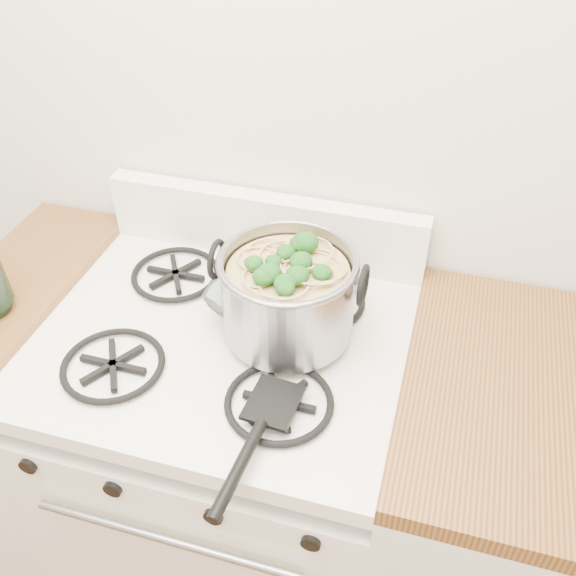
# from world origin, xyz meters

# --- Properties ---
(gas_range) EXTENTS (0.76, 0.66, 0.92)m
(gas_range) POSITION_xyz_m (0.00, 1.26, 0.44)
(gas_range) COLOR white
(gas_range) RESTS_ON ground
(counter_left) EXTENTS (0.25, 0.65, 0.92)m
(counter_left) POSITION_xyz_m (-0.51, 1.26, 0.46)
(counter_left) COLOR silver
(counter_left) RESTS_ON ground
(stock_pot) EXTENTS (0.30, 0.27, 0.19)m
(stock_pot) POSITION_xyz_m (0.13, 1.30, 1.01)
(stock_pot) COLOR gray
(stock_pot) RESTS_ON gas_range
(spatula) EXTENTS (0.31, 0.33, 0.02)m
(spatula) POSITION_xyz_m (0.16, 1.10, 0.94)
(spatula) COLOR black
(spatula) RESTS_ON gas_range
(glass_bowl) EXTENTS (0.13, 0.13, 0.02)m
(glass_bowl) POSITION_xyz_m (0.09, 1.34, 0.94)
(glass_bowl) COLOR white
(glass_bowl) RESTS_ON gas_range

